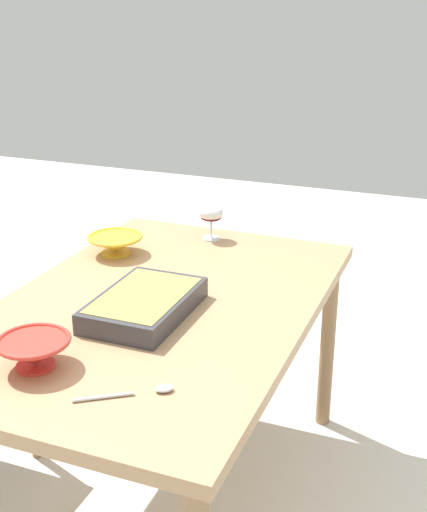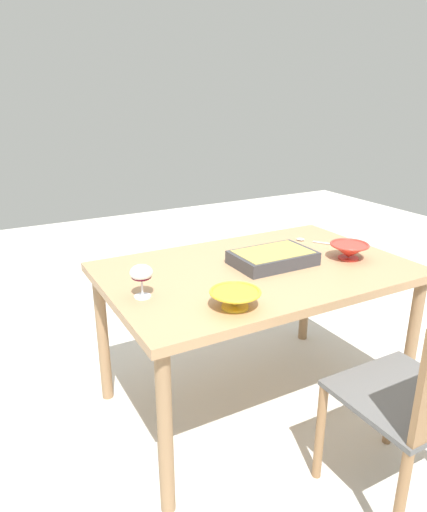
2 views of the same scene
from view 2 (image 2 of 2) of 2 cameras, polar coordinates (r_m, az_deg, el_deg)
name	(u,v)px [view 2 (image 2 of 2)]	position (r m, az deg, el deg)	size (l,w,h in m)	color
ground_plane	(253,401)	(2.49, 4.83, -17.30)	(8.00, 8.00, 0.00)	beige
dining_table	(257,282)	(2.16, 5.31, -3.22)	(1.39, 0.90, 0.73)	tan
chair	(424,399)	(1.84, 24.39, -15.70)	(0.44, 0.42, 0.86)	#595959
wine_glass	(141,274)	(1.81, -8.84, -2.25)	(0.09, 0.09, 0.13)	white
casserole_dish	(272,257)	(2.17, 7.24, -0.11)	(0.37, 0.24, 0.06)	#38383D
mixing_bowl	(235,298)	(1.72, 2.68, -5.15)	(0.19, 0.19, 0.07)	yellow
small_bowl	(349,250)	(2.31, 16.29, 0.69)	(0.18, 0.18, 0.08)	red
serving_spoon	(309,241)	(2.54, 11.59, 1.87)	(0.15, 0.20, 0.01)	silver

